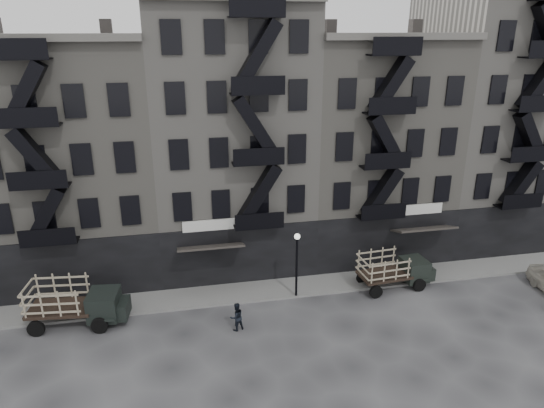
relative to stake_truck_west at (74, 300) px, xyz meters
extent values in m
plane|color=#38383A|center=(9.72, -2.32, -1.52)|extent=(140.00, 140.00, 0.00)
cube|color=slate|center=(9.72, 1.43, -1.45)|extent=(55.00, 2.50, 0.15)
cube|color=gray|center=(-0.28, 7.68, 5.98)|extent=(10.00, 10.00, 15.00)
cube|color=black|center=(-0.28, 2.73, 0.48)|extent=(10.00, 0.35, 4.00)
cube|color=#595651|center=(-0.28, 2.53, 13.68)|extent=(10.00, 0.50, 0.40)
cube|color=#4C4744|center=(-3.28, 7.68, 14.08)|extent=(0.70, 0.70, 1.20)
cube|color=#4C4744|center=(2.22, 7.68, 14.08)|extent=(0.70, 0.70, 1.20)
cube|color=gray|center=(9.72, 7.68, 6.98)|extent=(10.00, 10.00, 17.00)
cube|color=black|center=(9.72, 2.73, 0.48)|extent=(10.00, 0.35, 4.00)
cube|color=gray|center=(19.72, 7.68, 5.98)|extent=(10.00, 10.00, 15.00)
cube|color=black|center=(19.72, 2.73, 0.48)|extent=(10.00, 0.35, 4.00)
cube|color=#595651|center=(19.72, 2.53, 13.68)|extent=(10.00, 0.50, 0.40)
cube|color=#4C4744|center=(16.72, 7.68, 14.08)|extent=(0.70, 0.70, 1.20)
cube|color=#4C4744|center=(22.22, 7.68, 14.08)|extent=(0.70, 0.70, 1.20)
cube|color=gray|center=(29.72, 7.68, 7.48)|extent=(10.00, 10.00, 18.00)
cube|color=black|center=(29.72, 2.73, 0.48)|extent=(10.00, 0.35, 4.00)
cylinder|color=black|center=(12.72, 0.28, 0.48)|extent=(0.14, 0.14, 4.00)
sphere|color=silver|center=(12.72, 0.28, 2.58)|extent=(0.36, 0.36, 0.36)
cube|color=black|center=(-0.75, 0.09, -0.47)|extent=(3.64, 2.40, 0.18)
cube|color=black|center=(1.56, -0.18, -0.37)|extent=(1.81, 1.99, 1.51)
cube|color=black|center=(2.46, -0.28, -0.67)|extent=(0.97, 1.59, 0.91)
cylinder|color=black|center=(1.34, -1.17, -1.07)|extent=(0.93, 0.32, 0.91)
cylinder|color=black|center=(1.57, 0.83, -1.07)|extent=(0.93, 0.32, 0.91)
cylinder|color=black|center=(-1.96, -0.79, -1.07)|extent=(0.93, 0.32, 0.91)
cylinder|color=black|center=(-1.73, 1.21, -1.07)|extent=(0.93, 0.32, 0.91)
cube|color=black|center=(18.45, 0.24, -0.56)|extent=(3.26, 2.08, 0.17)
cube|color=black|center=(20.55, 0.40, -0.47)|extent=(1.59, 1.76, 1.38)
cube|color=black|center=(21.38, 0.47, -0.74)|extent=(0.84, 1.43, 0.83)
cylinder|color=black|center=(20.53, -0.52, -1.11)|extent=(0.84, 0.27, 0.83)
cylinder|color=black|center=(20.39, 1.31, -1.11)|extent=(0.84, 0.27, 0.83)
cylinder|color=black|center=(17.51, -0.76, -1.11)|extent=(0.84, 0.27, 0.83)
cylinder|color=black|center=(17.37, 1.08, -1.11)|extent=(0.84, 0.27, 0.83)
imported|color=black|center=(8.68, -2.36, -0.71)|extent=(0.96, 0.86, 1.63)
camera|label=1|loc=(6.04, -25.02, 14.14)|focal=32.00mm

